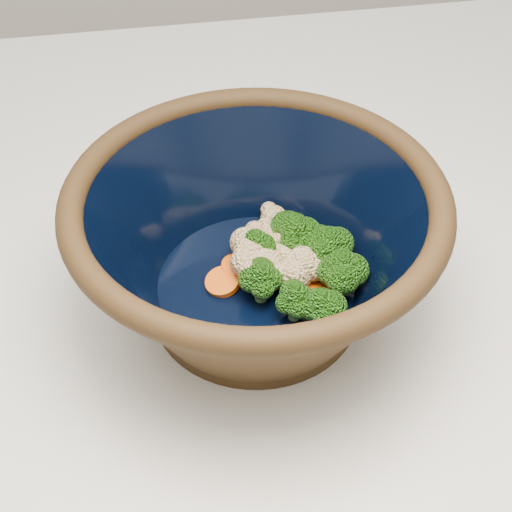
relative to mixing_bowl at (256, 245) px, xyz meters
name	(u,v)px	position (x,y,z in m)	size (l,w,h in m)	color
mixing_bowl	(256,245)	(0.00, 0.00, 0.00)	(0.32, 0.32, 0.14)	black
vegetable_pile	(287,260)	(0.03, 0.00, -0.02)	(0.14, 0.16, 0.05)	#608442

